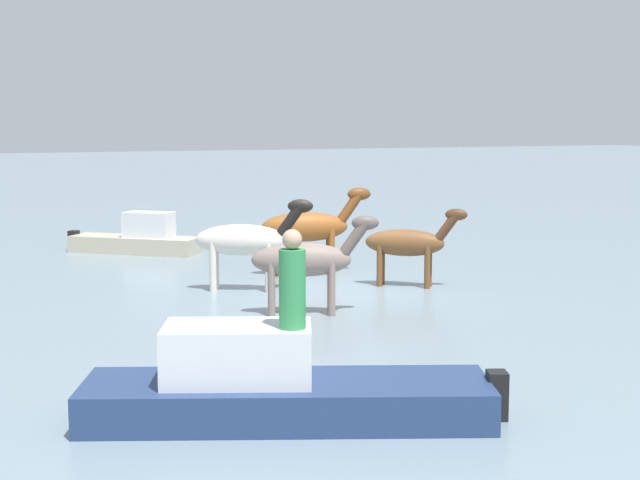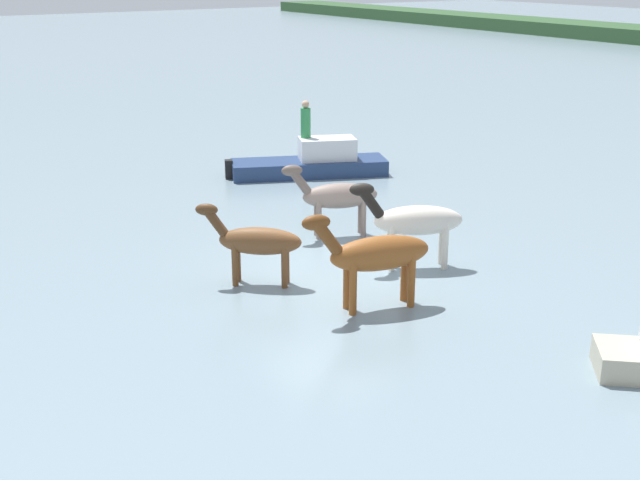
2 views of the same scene
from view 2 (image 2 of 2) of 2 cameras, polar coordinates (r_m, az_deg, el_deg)
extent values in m
plane|color=gray|center=(18.41, 0.50, -2.17)|extent=(191.38, 191.38, 0.00)
ellipsoid|color=brown|center=(17.38, -4.18, -0.07)|extent=(1.54, 1.70, 0.60)
cylinder|color=brown|center=(17.52, -5.95, -1.68)|extent=(0.13, 0.13, 0.98)
cylinder|color=brown|center=(17.78, -5.75, -1.36)|extent=(0.13, 0.13, 0.98)
cylinder|color=brown|center=(17.32, -2.50, -1.83)|extent=(0.13, 0.13, 0.98)
cylinder|color=brown|center=(17.59, -2.35, -1.50)|extent=(0.13, 0.13, 0.98)
cylinder|color=#50311A|center=(17.46, -7.26, 1.25)|extent=(0.51, 0.55, 0.65)
ellipsoid|color=#50311A|center=(17.42, -7.90, 2.11)|extent=(0.47, 0.51, 0.26)
ellipsoid|color=silver|center=(18.42, 6.84, 1.36)|extent=(1.48, 2.05, 0.68)
cylinder|color=silver|center=(18.33, 5.02, -0.49)|extent=(0.15, 0.15, 1.11)
cylinder|color=silver|center=(18.63, 4.86, -0.16)|extent=(0.15, 0.15, 1.11)
cylinder|color=silver|center=(18.57, 8.70, -0.38)|extent=(0.15, 0.15, 1.11)
cylinder|color=silver|center=(18.87, 8.48, -0.06)|extent=(0.15, 0.15, 1.11)
cylinder|color=black|center=(18.11, 3.58, 2.61)|extent=(0.50, 0.65, 0.74)
ellipsoid|color=black|center=(18.00, 2.93, 3.53)|extent=(0.47, 0.60, 0.30)
ellipsoid|color=gray|center=(20.46, 1.41, 3.10)|extent=(1.25, 1.97, 0.64)
cylinder|color=gray|center=(20.36, -0.08, 1.48)|extent=(0.14, 0.14, 1.05)
cylinder|color=gray|center=(20.64, -0.24, 1.74)|extent=(0.14, 0.14, 1.05)
cylinder|color=gray|center=(20.58, 3.04, 1.65)|extent=(0.14, 0.14, 1.05)
cylinder|color=gray|center=(20.87, 2.84, 1.90)|extent=(0.14, 0.14, 1.05)
cylinder|color=#63544C|center=(20.17, -1.39, 4.09)|extent=(0.43, 0.62, 0.70)
ellipsoid|color=#63544C|center=(20.07, -1.96, 4.85)|extent=(0.40, 0.56, 0.28)
ellipsoid|color=brown|center=(16.16, 4.19, -0.92)|extent=(1.11, 2.17, 0.70)
cylinder|color=brown|center=(16.00, 2.31, -3.31)|extent=(0.15, 0.15, 1.15)
cylinder|color=brown|center=(16.29, 1.88, -2.88)|extent=(0.15, 0.15, 1.15)
cylinder|color=brown|center=(16.46, 6.38, -2.76)|extent=(0.15, 0.15, 1.15)
cylinder|color=brown|center=(16.75, 5.90, -2.36)|extent=(0.15, 0.15, 1.15)
cylinder|color=brown|center=(15.63, 0.49, 0.20)|extent=(0.39, 0.68, 0.77)
ellipsoid|color=brown|center=(15.46, -0.27, 1.22)|extent=(0.38, 0.61, 0.31)
cube|color=navy|center=(26.65, -0.77, 4.91)|extent=(3.25, 5.12, 0.65)
cube|color=silver|center=(26.60, 0.51, 6.38)|extent=(1.61, 2.03, 0.70)
cube|color=black|center=(26.37, -6.35, 4.81)|extent=(0.35, 0.33, 0.70)
cylinder|color=#338C4C|center=(26.50, -1.01, 8.15)|extent=(0.32, 0.32, 0.95)
sphere|color=tan|center=(26.40, -1.01, 9.42)|extent=(0.24, 0.24, 0.24)
camera|label=1|loc=(36.73, -3.77, 14.21)|focal=51.30mm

